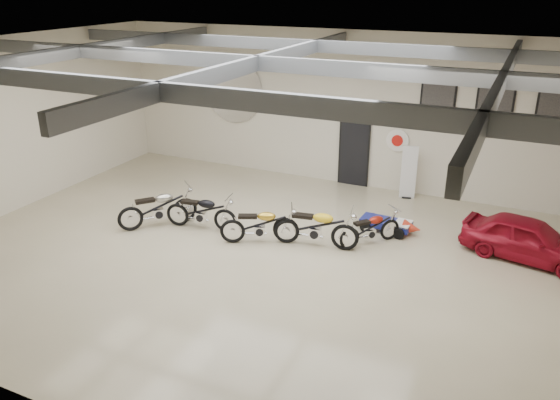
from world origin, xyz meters
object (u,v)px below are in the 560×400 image
at_px(banner_stand, 409,171).
at_px(vintage_car, 528,239).
at_px(motorcycle_red, 370,228).
at_px(motorcycle_gold, 260,224).
at_px(motorcycle_yellow, 315,226).
at_px(motorcycle_silver, 158,207).
at_px(go_kart, 391,222).
at_px(motorcycle_black, 201,211).

distance_m(banner_stand, vintage_car, 4.54).
bearing_deg(motorcycle_red, motorcycle_gold, 153.46).
xyz_separation_m(motorcycle_yellow, motorcycle_red, (1.25, 0.72, -0.11)).
distance_m(motorcycle_gold, vintage_car, 6.67).
height_order(motorcycle_gold, motorcycle_red, motorcycle_gold).
bearing_deg(motorcycle_red, motorcycle_silver, 143.83).
bearing_deg(banner_stand, motorcycle_gold, -131.63).
xyz_separation_m(banner_stand, go_kart, (0.16, -2.68, -0.58)).
distance_m(motorcycle_gold, go_kart, 3.63).
height_order(banner_stand, go_kart, banner_stand).
distance_m(motorcycle_silver, motorcycle_red, 5.85).
distance_m(go_kart, vintage_car, 3.42).
height_order(motorcycle_yellow, go_kart, motorcycle_yellow).
distance_m(motorcycle_black, go_kart, 5.21).
relative_size(motorcycle_gold, motorcycle_yellow, 0.92).
bearing_deg(motorcycle_yellow, motorcycle_gold, -172.52).
height_order(go_kart, vintage_car, vintage_car).
bearing_deg(banner_stand, go_kart, -97.84).
bearing_deg(go_kart, motorcycle_black, -154.17).
relative_size(motorcycle_silver, motorcycle_black, 1.07).
bearing_deg(motorcycle_silver, go_kart, -27.63).
bearing_deg(banner_stand, motorcycle_yellow, -119.17).
height_order(motorcycle_yellow, vintage_car, motorcycle_yellow).
relative_size(go_kart, vintage_car, 0.53).
distance_m(motorcycle_silver, motorcycle_black, 1.23).
bearing_deg(motorcycle_yellow, motorcycle_red, 20.87).
bearing_deg(motorcycle_silver, motorcycle_black, -32.14).
height_order(motorcycle_gold, motorcycle_yellow, motorcycle_yellow).
xyz_separation_m(motorcycle_silver, motorcycle_red, (5.68, 1.38, -0.10)).
distance_m(banner_stand, motorcycle_red, 3.66).
xyz_separation_m(motorcycle_gold, motorcycle_red, (2.64, 1.13, -0.07)).
bearing_deg(go_kart, banner_stand, 96.92).
height_order(banner_stand, motorcycle_gold, banner_stand).
height_order(motorcycle_gold, go_kart, motorcycle_gold).
relative_size(motorcycle_red, vintage_car, 0.57).
bearing_deg(motorcycle_yellow, vintage_car, 8.45).
height_order(motorcycle_silver, motorcycle_gold, motorcycle_silver).
height_order(motorcycle_silver, motorcycle_yellow, motorcycle_yellow).
relative_size(banner_stand, motorcycle_yellow, 0.80).
relative_size(motorcycle_yellow, vintage_car, 0.70).
relative_size(motorcycle_gold, vintage_car, 0.65).
relative_size(motorcycle_black, vintage_car, 0.65).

